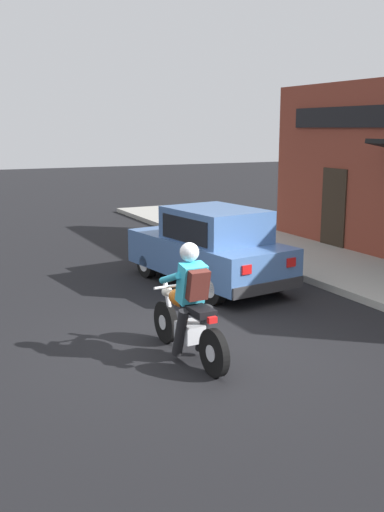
# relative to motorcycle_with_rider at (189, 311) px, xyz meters

# --- Properties ---
(ground_plane) EXTENTS (80.00, 80.00, 0.00)m
(ground_plane) POSITION_rel_motorcycle_with_rider_xyz_m (0.33, 0.33, -0.68)
(ground_plane) COLOR black
(sidewalk_curb) EXTENTS (2.60, 22.00, 0.14)m
(sidewalk_curb) POSITION_rel_motorcycle_with_rider_xyz_m (5.22, 3.33, -0.61)
(sidewalk_curb) COLOR #9E9B93
(sidewalk_curb) RESTS_ON ground
(motorcycle_with_rider) EXTENTS (0.56, 2.02, 1.62)m
(motorcycle_with_rider) POSITION_rel_motorcycle_with_rider_xyz_m (0.00, 0.00, 0.00)
(motorcycle_with_rider) COLOR black
(motorcycle_with_rider) RESTS_ON ground
(car_hatchback) EXTENTS (2.11, 3.96, 1.57)m
(car_hatchback) POSITION_rel_motorcycle_with_rider_xyz_m (2.07, 3.33, 0.09)
(car_hatchback) COLOR black
(car_hatchback) RESTS_ON ground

